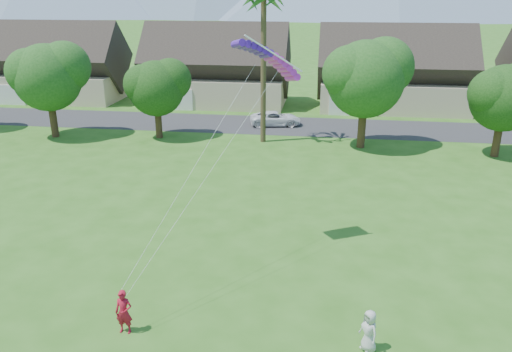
% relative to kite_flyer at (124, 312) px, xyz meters
% --- Properties ---
extents(street, '(90.00, 7.00, 0.01)m').
position_rel_kite_flyer_xyz_m(street, '(3.89, 30.94, -0.86)').
color(street, '#2D2D30').
rests_on(street, ground).
extents(kite_flyer, '(0.64, 0.42, 1.74)m').
position_rel_kite_flyer_xyz_m(kite_flyer, '(0.00, 0.00, 0.00)').
color(kite_flyer, '#A61228').
rests_on(kite_flyer, ground).
extents(watcher, '(0.86, 0.92, 1.58)m').
position_rel_kite_flyer_xyz_m(watcher, '(8.77, 0.25, -0.08)').
color(watcher, '#BCBCB8').
rests_on(watcher, ground).
extents(parked_car, '(5.07, 3.06, 1.32)m').
position_rel_kite_flyer_xyz_m(parked_car, '(2.37, 30.94, -0.21)').
color(parked_car, silver).
rests_on(parked_car, ground).
extents(houses_row, '(72.75, 8.19, 8.86)m').
position_rel_kite_flyer_xyz_m(houses_row, '(4.38, 39.94, 2.57)').
color(houses_row, beige).
rests_on(houses_row, ground).
extents(tree_row, '(62.27, 6.67, 8.45)m').
position_rel_kite_flyer_xyz_m(tree_row, '(2.74, 24.86, 4.02)').
color(tree_row, '#47301C').
rests_on(tree_row, ground).
extents(parafoil_kite, '(3.49, 1.59, 0.50)m').
position_rel_kite_flyer_xyz_m(parafoil_kite, '(4.33, 7.82, 8.30)').
color(parafoil_kite, '#4F17AE').
rests_on(parafoil_kite, ground).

